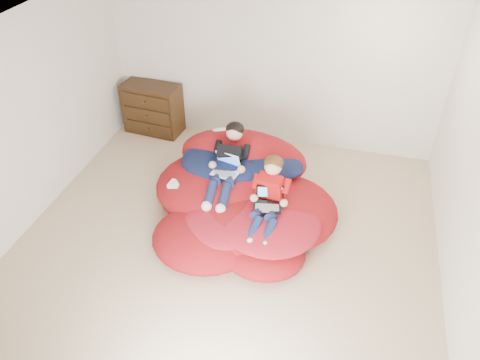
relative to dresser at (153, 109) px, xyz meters
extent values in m
cube|color=tan|center=(1.90, -2.26, -0.54)|extent=(5.10, 5.10, 0.25)
cube|color=silver|center=(1.90, 0.25, 0.84)|extent=(5.10, 0.02, 2.50)
cube|color=silver|center=(-0.61, -2.26, 0.84)|extent=(0.02, 5.10, 2.50)
cube|color=silver|center=(4.41, -2.26, 0.84)|extent=(0.02, 5.10, 2.50)
cube|color=white|center=(1.90, -2.26, 2.10)|extent=(5.10, 5.10, 0.02)
cube|color=#331F0E|center=(0.00, 0.01, 0.00)|extent=(0.95, 0.55, 0.82)
cube|color=#331F0E|center=(0.00, -0.23, -0.25)|extent=(0.82, 0.10, 0.20)
cylinder|color=#4C3F26|center=(0.00, -0.25, -0.25)|extent=(0.04, 0.06, 0.03)
cube|color=#331F0E|center=(0.00, -0.23, 0.00)|extent=(0.82, 0.10, 0.20)
cylinder|color=#4C3F26|center=(0.00, -0.25, 0.00)|extent=(0.04, 0.06, 0.03)
cube|color=#331F0E|center=(0.00, -0.23, 0.25)|extent=(0.82, 0.10, 0.20)
cylinder|color=#4C3F26|center=(0.00, -0.25, 0.25)|extent=(0.04, 0.06, 0.03)
ellipsoid|color=#A41218|center=(1.60, -1.49, -0.19)|extent=(1.73, 1.56, 0.62)
ellipsoid|color=#A41218|center=(2.46, -1.73, -0.21)|extent=(1.45, 1.41, 0.52)
ellipsoid|color=#A41218|center=(2.09, -2.06, -0.23)|extent=(1.57, 1.25, 0.50)
ellipsoid|color=#A41218|center=(1.67, -2.39, -0.27)|extent=(1.28, 1.17, 0.43)
ellipsoid|color=#A41218|center=(2.40, -2.43, -0.28)|extent=(0.98, 0.89, 0.32)
ellipsoid|color=#A41218|center=(1.78, -0.99, -0.01)|extent=(1.79, 0.79, 0.79)
ellipsoid|color=#131E46|center=(1.60, -1.26, 0.07)|extent=(1.20, 0.98, 0.31)
ellipsoid|color=#131E46|center=(2.20, -1.23, 0.11)|extent=(0.91, 0.64, 0.22)
ellipsoid|color=#B11928|center=(2.42, -2.13, -0.07)|extent=(1.21, 1.21, 0.22)
ellipsoid|color=#B11928|center=(1.88, -2.23, -0.11)|extent=(1.03, 0.92, 0.18)
ellipsoid|color=white|center=(1.49, -0.92, 0.21)|extent=(0.49, 0.31, 0.31)
cube|color=black|center=(1.71, -1.33, 0.24)|extent=(0.33, 0.44, 0.44)
sphere|color=tan|center=(1.71, -1.18, 0.50)|extent=(0.22, 0.22, 0.22)
ellipsoid|color=black|center=(1.71, -1.15, 0.53)|extent=(0.24, 0.23, 0.18)
cylinder|color=#151D41|center=(1.62, -1.65, 0.10)|extent=(0.16, 0.36, 0.20)
cylinder|color=#151D41|center=(1.62, -1.96, 0.07)|extent=(0.13, 0.34, 0.23)
sphere|color=white|center=(1.62, -2.13, 0.01)|extent=(0.13, 0.13, 0.13)
cylinder|color=#151D41|center=(1.80, -1.65, 0.10)|extent=(0.16, 0.36, 0.20)
cylinder|color=#151D41|center=(1.80, -1.96, 0.07)|extent=(0.13, 0.34, 0.23)
sphere|color=white|center=(1.80, -2.13, 0.01)|extent=(0.13, 0.13, 0.13)
cube|color=red|center=(2.36, -1.87, 0.22)|extent=(0.33, 0.30, 0.46)
sphere|color=tan|center=(2.36, -1.81, 0.51)|extent=(0.20, 0.20, 0.20)
ellipsoid|color=#452712|center=(2.36, -1.79, 0.54)|extent=(0.23, 0.21, 0.17)
cylinder|color=#151D41|center=(2.27, -2.09, 0.04)|extent=(0.19, 0.35, 0.18)
cylinder|color=#151D41|center=(2.27, -2.38, 0.01)|extent=(0.16, 0.33, 0.21)
sphere|color=white|center=(2.27, -2.55, -0.05)|extent=(0.12, 0.12, 0.12)
cylinder|color=#151D41|center=(2.44, -2.09, 0.04)|extent=(0.19, 0.35, 0.18)
cylinder|color=#151D41|center=(2.44, -2.38, 0.01)|extent=(0.16, 0.33, 0.21)
sphere|color=white|center=(2.44, -2.55, -0.05)|extent=(0.12, 0.12, 0.12)
cube|color=white|center=(1.71, -1.63, 0.17)|extent=(0.36, 0.29, 0.01)
cube|color=gray|center=(1.71, -1.64, 0.17)|extent=(0.29, 0.18, 0.00)
cube|color=white|center=(1.71, -1.48, 0.28)|extent=(0.33, 0.15, 0.22)
cube|color=#4077DA|center=(1.71, -1.49, 0.28)|extent=(0.29, 0.12, 0.17)
cube|color=black|center=(2.36, -2.07, 0.10)|extent=(0.36, 0.29, 0.01)
cube|color=gray|center=(2.36, -2.08, 0.11)|extent=(0.30, 0.18, 0.00)
cube|color=black|center=(2.36, -1.93, 0.22)|extent=(0.33, 0.13, 0.22)
cube|color=teal|center=(2.36, -1.94, 0.22)|extent=(0.29, 0.11, 0.18)
cube|color=white|center=(1.10, -1.83, 0.01)|extent=(0.17, 0.17, 0.06)
camera|label=1|loc=(3.13, -6.20, 3.64)|focal=35.00mm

